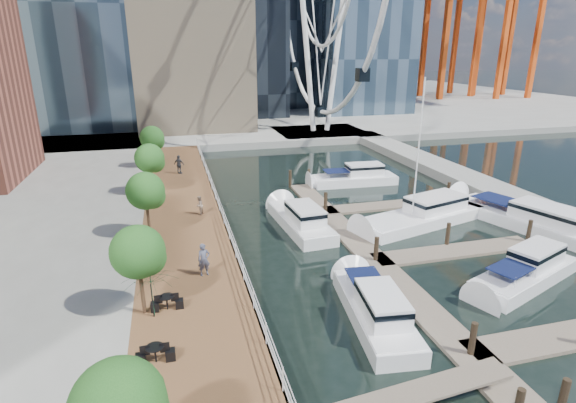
{
  "coord_description": "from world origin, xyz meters",
  "views": [
    {
      "loc": [
        -9.46,
        -16.48,
        13.34
      ],
      "look_at": [
        -1.65,
        13.06,
        3.0
      ],
      "focal_mm": 28.0,
      "sensor_mm": 36.0,
      "label": 1
    }
  ],
  "objects": [
    {
      "name": "moored_yachts",
      "position": [
        9.18,
        11.95,
        0.0
      ],
      "size": [
        23.08,
        37.78,
        11.5
      ],
      "color": "white",
      "rests_on": "ground"
    },
    {
      "name": "pedestrian_near",
      "position": [
        -8.18,
        7.2,
        1.97
      ],
      "size": [
        0.78,
        0.58,
        1.94
      ],
      "primitive_type": "imported",
      "rotation": [
        0.0,
        0.0,
        0.18
      ],
      "color": "#45485D",
      "rests_on": "boardwalk"
    },
    {
      "name": "pedestrian_far",
      "position": [
        -8.8,
        30.58,
        1.98
      ],
      "size": [
        1.22,
        1.04,
        1.97
      ],
      "primitive_type": "imported",
      "rotation": [
        0.0,
        0.0,
        2.54
      ],
      "color": "#32363E",
      "rests_on": "boardwalk"
    },
    {
      "name": "boardwalk",
      "position": [
        -9.0,
        15.0,
        0.5
      ],
      "size": [
        6.0,
        60.0,
        1.0
      ],
      "primitive_type": "cube",
      "color": "brown",
      "rests_on": "ground"
    },
    {
      "name": "yacht_foreground",
      "position": [
        10.47,
        3.17,
        0.0
      ],
      "size": [
        9.46,
        5.63,
        2.15
      ],
      "primitive_type": null,
      "rotation": [
        0.0,
        0.0,
        1.94
      ],
      "color": "white",
      "rests_on": "ground"
    },
    {
      "name": "floating_docks",
      "position": [
        7.97,
        9.98,
        0.49
      ],
      "size": [
        16.0,
        34.0,
        2.6
      ],
      "color": "#6D6051",
      "rests_on": "ground"
    },
    {
      "name": "pedestrian_mid",
      "position": [
        -7.7,
        17.5,
        1.75
      ],
      "size": [
        0.85,
        0.91,
        1.51
      ],
      "primitive_type": "imported",
      "rotation": [
        0.0,
        0.0,
        -2.06
      ],
      "color": "gray",
      "rests_on": "boardwalk"
    },
    {
      "name": "breakwater",
      "position": [
        20.0,
        20.0,
        0.5
      ],
      "size": [
        4.0,
        60.0,
        1.0
      ],
      "primitive_type": "cube",
      "color": "gray",
      "rests_on": "ground"
    },
    {
      "name": "pier",
      "position": [
        14.0,
        52.0,
        0.5
      ],
      "size": [
        14.0,
        12.0,
        1.0
      ],
      "primitive_type": "cube",
      "color": "gray",
      "rests_on": "ground"
    },
    {
      "name": "cafe_seating",
      "position": [
        -11.16,
        -3.34,
        2.26
      ],
      "size": [
        3.8,
        13.0,
        2.6
      ],
      "color": "#113E14",
      "rests_on": "ground"
    },
    {
      "name": "cafe_tables",
      "position": [
        -10.4,
        -2.0,
        1.37
      ],
      "size": [
        2.5,
        13.7,
        0.74
      ],
      "color": "black",
      "rests_on": "ground"
    },
    {
      "name": "ground",
      "position": [
        0.0,
        0.0,
        0.0
      ],
      "size": [
        520.0,
        520.0,
        0.0
      ],
      "primitive_type": "plane",
      "color": "black",
      "rests_on": "ground"
    },
    {
      "name": "seawall",
      "position": [
        -6.0,
        15.0,
        0.5
      ],
      "size": [
        0.25,
        60.0,
        1.0
      ],
      "primitive_type": "cube",
      "color": "#595954",
      "rests_on": "ground"
    },
    {
      "name": "street_trees",
      "position": [
        -11.4,
        14.0,
        4.29
      ],
      "size": [
        2.6,
        42.6,
        4.6
      ],
      "color": "#3F2B1C",
      "rests_on": "ground"
    },
    {
      "name": "railing",
      "position": [
        -6.1,
        15.0,
        1.52
      ],
      "size": [
        0.1,
        60.0,
        1.05
      ],
      "primitive_type": null,
      "color": "white",
      "rests_on": "boardwalk"
    },
    {
      "name": "port_cranes",
      "position": [
        67.67,
        95.67,
        20.0
      ],
      "size": [
        40.0,
        52.0,
        38.0
      ],
      "color": "#D84C14",
      "rests_on": "ground"
    },
    {
      "name": "land_far",
      "position": [
        0.0,
        102.0,
        0.5
      ],
      "size": [
        200.0,
        114.0,
        1.0
      ],
      "primitive_type": "cube",
      "color": "gray",
      "rests_on": "ground"
    }
  ]
}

